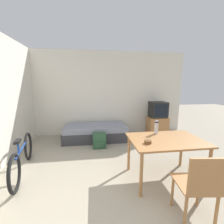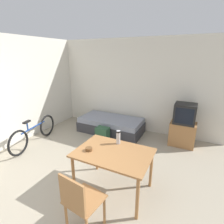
# 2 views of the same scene
# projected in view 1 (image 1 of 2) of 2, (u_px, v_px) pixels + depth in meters

# --- Properties ---
(wall_back) EXTENTS (5.42, 0.06, 2.70)m
(wall_back) POSITION_uv_depth(u_px,v_px,m) (104.00, 94.00, 4.95)
(wall_back) COLOR silver
(wall_back) RESTS_ON ground_plane
(daybed) EXTENTS (1.88, 0.93, 0.44)m
(daybed) POSITION_uv_depth(u_px,v_px,m) (96.00, 132.00, 4.56)
(daybed) COLOR #333338
(daybed) RESTS_ON ground_plane
(tv) EXTENTS (0.62, 0.45, 1.10)m
(tv) POSITION_uv_depth(u_px,v_px,m) (157.00, 119.00, 4.85)
(tv) COLOR #9E6B3D
(tv) RESTS_ON ground_plane
(dining_table) EXTENTS (1.22, 0.85, 0.74)m
(dining_table) POSITION_uv_depth(u_px,v_px,m) (166.00, 144.00, 2.55)
(dining_table) COLOR #9E6B3D
(dining_table) RESTS_ON ground_plane
(wooden_chair) EXTENTS (0.48, 0.48, 0.90)m
(wooden_chair) POSITION_uv_depth(u_px,v_px,m) (199.00, 185.00, 1.72)
(wooden_chair) COLOR #9E6B3D
(wooden_chair) RESTS_ON ground_plane
(bicycle) EXTENTS (0.38, 1.68, 0.71)m
(bicycle) POSITION_uv_depth(u_px,v_px,m) (22.00, 157.00, 2.80)
(bicycle) COLOR black
(bicycle) RESTS_ON ground_plane
(thermos_flask) EXTENTS (0.07, 0.07, 0.24)m
(thermos_flask) POSITION_uv_depth(u_px,v_px,m) (156.00, 127.00, 2.79)
(thermos_flask) COLOR #B7B7BC
(thermos_flask) RESTS_ON dining_table
(mate_bowl) EXTENTS (0.11, 0.11, 0.05)m
(mate_bowl) POSITION_uv_depth(u_px,v_px,m) (148.00, 142.00, 2.34)
(mate_bowl) COLOR brown
(mate_bowl) RESTS_ON dining_table
(backpack) EXTENTS (0.34, 0.26, 0.39)m
(backpack) POSITION_uv_depth(u_px,v_px,m) (99.00, 141.00, 3.93)
(backpack) COLOR #284C33
(backpack) RESTS_ON ground_plane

